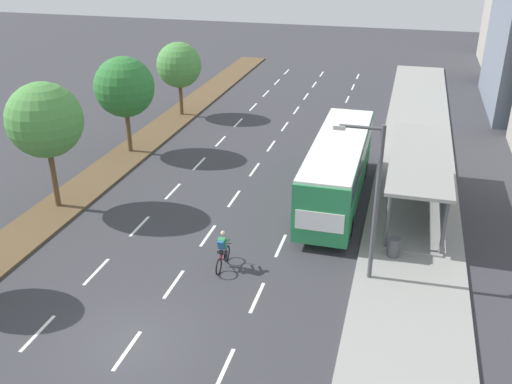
{
  "coord_description": "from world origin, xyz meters",
  "views": [
    {
      "loc": [
        8.28,
        -13.98,
        13.21
      ],
      "look_at": [
        1.58,
        10.66,
        1.2
      ],
      "focal_mm": 40.01,
      "sensor_mm": 36.0,
      "label": 1
    }
  ],
  "objects_px": {
    "streetlight": "(372,194)",
    "median_tree_third": "(124,87)",
    "bus_shelter": "(424,177)",
    "trash_bin": "(394,247)",
    "bus": "(338,165)",
    "cyclist": "(223,251)",
    "median_tree_second": "(45,120)",
    "median_tree_fourth": "(179,65)"
  },
  "relations": [
    {
      "from": "streetlight",
      "to": "median_tree_third",
      "type": "bearing_deg",
      "value": 146.15
    },
    {
      "from": "bus_shelter",
      "to": "trash_bin",
      "type": "bearing_deg",
      "value": -102.0
    },
    {
      "from": "bus",
      "to": "streetlight",
      "type": "xyz_separation_m",
      "value": [
        2.17,
        -7.01,
        1.82
      ]
    },
    {
      "from": "streetlight",
      "to": "cyclist",
      "type": "bearing_deg",
      "value": -173.41
    },
    {
      "from": "bus_shelter",
      "to": "median_tree_second",
      "type": "relative_size",
      "value": 1.53
    },
    {
      "from": "bus_shelter",
      "to": "cyclist",
      "type": "distance_m",
      "value": 11.13
    },
    {
      "from": "streetlight",
      "to": "trash_bin",
      "type": "height_order",
      "value": "streetlight"
    },
    {
      "from": "bus_shelter",
      "to": "trash_bin",
      "type": "distance_m",
      "value": 5.34
    },
    {
      "from": "bus_shelter",
      "to": "bus",
      "type": "bearing_deg",
      "value": 179.79
    },
    {
      "from": "bus",
      "to": "streetlight",
      "type": "bearing_deg",
      "value": -72.81
    },
    {
      "from": "cyclist",
      "to": "median_tree_fourth",
      "type": "height_order",
      "value": "median_tree_fourth"
    },
    {
      "from": "cyclist",
      "to": "median_tree_second",
      "type": "height_order",
      "value": "median_tree_second"
    },
    {
      "from": "bus_shelter",
      "to": "bus",
      "type": "relative_size",
      "value": 0.87
    },
    {
      "from": "median_tree_second",
      "to": "streetlight",
      "type": "xyz_separation_m",
      "value": [
        15.84,
        -2.5,
        -0.79
      ]
    },
    {
      "from": "streetlight",
      "to": "trash_bin",
      "type": "relative_size",
      "value": 7.65
    },
    {
      "from": "median_tree_second",
      "to": "median_tree_third",
      "type": "xyz_separation_m",
      "value": [
        0.03,
        8.09,
        -0.43
      ]
    },
    {
      "from": "median_tree_fourth",
      "to": "median_tree_third",
      "type": "bearing_deg",
      "value": -91.72
    },
    {
      "from": "median_tree_fourth",
      "to": "streetlight",
      "type": "relative_size",
      "value": 0.83
    },
    {
      "from": "bus_shelter",
      "to": "bus",
      "type": "distance_m",
      "value": 4.28
    },
    {
      "from": "bus_shelter",
      "to": "streetlight",
      "type": "distance_m",
      "value": 7.58
    },
    {
      "from": "trash_bin",
      "to": "streetlight",
      "type": "bearing_deg",
      "value": -118.2
    },
    {
      "from": "median_tree_second",
      "to": "streetlight",
      "type": "distance_m",
      "value": 16.05
    },
    {
      "from": "bus",
      "to": "median_tree_second",
      "type": "distance_m",
      "value": 14.62
    },
    {
      "from": "cyclist",
      "to": "trash_bin",
      "type": "height_order",
      "value": "cyclist"
    },
    {
      "from": "bus",
      "to": "median_tree_second",
      "type": "height_order",
      "value": "median_tree_second"
    },
    {
      "from": "median_tree_third",
      "to": "streetlight",
      "type": "bearing_deg",
      "value": -33.85
    },
    {
      "from": "bus_shelter",
      "to": "streetlight",
      "type": "height_order",
      "value": "streetlight"
    },
    {
      "from": "median_tree_second",
      "to": "median_tree_fourth",
      "type": "relative_size",
      "value": 1.19
    },
    {
      "from": "bus",
      "to": "streetlight",
      "type": "relative_size",
      "value": 1.74
    },
    {
      "from": "median_tree_fourth",
      "to": "trash_bin",
      "type": "relative_size",
      "value": 6.35
    },
    {
      "from": "cyclist",
      "to": "median_tree_second",
      "type": "relative_size",
      "value": 0.28
    },
    {
      "from": "bus_shelter",
      "to": "median_tree_third",
      "type": "height_order",
      "value": "median_tree_third"
    },
    {
      "from": "bus_shelter",
      "to": "streetlight",
      "type": "xyz_separation_m",
      "value": [
        -2.11,
        -6.99,
        2.02
      ]
    },
    {
      "from": "bus",
      "to": "median_tree_third",
      "type": "bearing_deg",
      "value": 165.25
    },
    {
      "from": "median_tree_second",
      "to": "trash_bin",
      "type": "bearing_deg",
      "value": -1.97
    },
    {
      "from": "cyclist",
      "to": "median_tree_second",
      "type": "distance_m",
      "value": 11.15
    },
    {
      "from": "bus",
      "to": "median_tree_fourth",
      "type": "relative_size",
      "value": 2.09
    },
    {
      "from": "bus_shelter",
      "to": "median_tree_third",
      "type": "bearing_deg",
      "value": 168.62
    },
    {
      "from": "bus",
      "to": "median_tree_second",
      "type": "relative_size",
      "value": 1.76
    },
    {
      "from": "bus_shelter",
      "to": "median_tree_second",
      "type": "xyz_separation_m",
      "value": [
        -17.94,
        -4.49,
        2.81
      ]
    },
    {
      "from": "bus_shelter",
      "to": "cyclist",
      "type": "height_order",
      "value": "bus_shelter"
    },
    {
      "from": "median_tree_third",
      "to": "trash_bin",
      "type": "relative_size",
      "value": 7.03
    }
  ]
}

